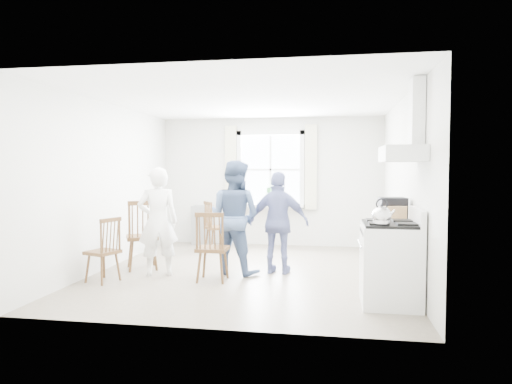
{
  "coord_description": "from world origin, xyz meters",
  "views": [
    {
      "loc": [
        1.22,
        -6.76,
        1.58
      ],
      "look_at": [
        0.08,
        0.2,
        1.21
      ],
      "focal_mm": 32.0,
      "sensor_mm": 36.0,
      "label": 1
    }
  ],
  "objects_px": {
    "windsor_chair_c": "(108,243)",
    "person_right": "(279,223)",
    "low_cabinet": "(389,255)",
    "windsor_chair_a": "(143,227)",
    "person_left": "(158,222)",
    "stereo_stack": "(393,209)",
    "gas_stove": "(390,263)",
    "windsor_chair_b": "(211,239)",
    "person_mid": "(234,217)"
  },
  "relations": [
    {
      "from": "low_cabinet",
      "to": "windsor_chair_b",
      "type": "distance_m",
      "value": 2.39
    },
    {
      "from": "stereo_stack",
      "to": "gas_stove",
      "type": "bearing_deg",
      "value": -98.47
    },
    {
      "from": "gas_stove",
      "to": "person_right",
      "type": "xyz_separation_m",
      "value": [
        -1.45,
        1.34,
        0.28
      ]
    },
    {
      "from": "windsor_chair_a",
      "to": "windsor_chair_c",
      "type": "bearing_deg",
      "value": -102.46
    },
    {
      "from": "windsor_chair_c",
      "to": "person_left",
      "type": "height_order",
      "value": "person_left"
    },
    {
      "from": "gas_stove",
      "to": "stereo_stack",
      "type": "xyz_separation_m",
      "value": [
        0.11,
        0.73,
        0.56
      ]
    },
    {
      "from": "windsor_chair_a",
      "to": "windsor_chair_b",
      "type": "relative_size",
      "value": 1.11
    },
    {
      "from": "person_left",
      "to": "person_mid",
      "type": "xyz_separation_m",
      "value": [
        1.08,
        0.33,
        0.05
      ]
    },
    {
      "from": "gas_stove",
      "to": "windsor_chair_b",
      "type": "height_order",
      "value": "gas_stove"
    },
    {
      "from": "windsor_chair_c",
      "to": "person_right",
      "type": "xyz_separation_m",
      "value": [
        2.27,
        0.94,
        0.21
      ]
    },
    {
      "from": "gas_stove",
      "to": "person_mid",
      "type": "relative_size",
      "value": 0.66
    },
    {
      "from": "gas_stove",
      "to": "stereo_stack",
      "type": "relative_size",
      "value": 3.15
    },
    {
      "from": "low_cabinet",
      "to": "stereo_stack",
      "type": "relative_size",
      "value": 2.53
    },
    {
      "from": "gas_stove",
      "to": "low_cabinet",
      "type": "xyz_separation_m",
      "value": [
        0.07,
        0.7,
        -0.03
      ]
    },
    {
      "from": "windsor_chair_c",
      "to": "person_left",
      "type": "relative_size",
      "value": 0.57
    },
    {
      "from": "windsor_chair_c",
      "to": "person_right",
      "type": "relative_size",
      "value": 0.59
    },
    {
      "from": "gas_stove",
      "to": "person_left",
      "type": "height_order",
      "value": "person_left"
    },
    {
      "from": "windsor_chair_a",
      "to": "windsor_chair_b",
      "type": "distance_m",
      "value": 1.35
    },
    {
      "from": "low_cabinet",
      "to": "person_mid",
      "type": "distance_m",
      "value": 2.28
    },
    {
      "from": "person_left",
      "to": "gas_stove",
      "type": "bearing_deg",
      "value": 141.84
    },
    {
      "from": "gas_stove",
      "to": "person_right",
      "type": "relative_size",
      "value": 0.73
    },
    {
      "from": "windsor_chair_a",
      "to": "windsor_chair_c",
      "type": "xyz_separation_m",
      "value": [
        -0.17,
        -0.78,
        -0.11
      ]
    },
    {
      "from": "windsor_chair_a",
      "to": "windsor_chair_c",
      "type": "distance_m",
      "value": 0.81
    },
    {
      "from": "low_cabinet",
      "to": "stereo_stack",
      "type": "xyz_separation_m",
      "value": [
        0.04,
        0.03,
        0.6
      ]
    },
    {
      "from": "low_cabinet",
      "to": "person_right",
      "type": "distance_m",
      "value": 1.68
    },
    {
      "from": "person_mid",
      "to": "windsor_chair_a",
      "type": "bearing_deg",
      "value": 20.45
    },
    {
      "from": "windsor_chair_a",
      "to": "person_left",
      "type": "relative_size",
      "value": 0.69
    },
    {
      "from": "low_cabinet",
      "to": "windsor_chair_b",
      "type": "height_order",
      "value": "windsor_chair_b"
    },
    {
      "from": "gas_stove",
      "to": "windsor_chair_b",
      "type": "bearing_deg",
      "value": 164.87
    },
    {
      "from": "windsor_chair_a",
      "to": "person_mid",
      "type": "bearing_deg",
      "value": 2.05
    },
    {
      "from": "windsor_chair_a",
      "to": "person_mid",
      "type": "height_order",
      "value": "person_mid"
    },
    {
      "from": "person_left",
      "to": "person_right",
      "type": "bearing_deg",
      "value": 171.68
    },
    {
      "from": "low_cabinet",
      "to": "windsor_chair_a",
      "type": "distance_m",
      "value": 3.65
    },
    {
      "from": "person_left",
      "to": "person_mid",
      "type": "distance_m",
      "value": 1.13
    },
    {
      "from": "stereo_stack",
      "to": "person_mid",
      "type": "height_order",
      "value": "person_mid"
    },
    {
      "from": "stereo_stack",
      "to": "windsor_chair_b",
      "type": "relative_size",
      "value": 0.36
    },
    {
      "from": "gas_stove",
      "to": "windsor_chair_b",
      "type": "relative_size",
      "value": 1.14
    },
    {
      "from": "low_cabinet",
      "to": "person_mid",
      "type": "bearing_deg",
      "value": 166.21
    },
    {
      "from": "windsor_chair_b",
      "to": "person_mid",
      "type": "relative_size",
      "value": 0.58
    },
    {
      "from": "stereo_stack",
      "to": "person_mid",
      "type": "xyz_separation_m",
      "value": [
        -2.22,
        0.51,
        -0.2
      ]
    },
    {
      "from": "gas_stove",
      "to": "windsor_chair_a",
      "type": "distance_m",
      "value": 3.74
    },
    {
      "from": "low_cabinet",
      "to": "person_mid",
      "type": "height_order",
      "value": "person_mid"
    },
    {
      "from": "windsor_chair_b",
      "to": "windsor_chair_c",
      "type": "height_order",
      "value": "windsor_chair_b"
    },
    {
      "from": "person_right",
      "to": "windsor_chair_a",
      "type": "bearing_deg",
      "value": 10.62
    },
    {
      "from": "windsor_chair_a",
      "to": "person_mid",
      "type": "xyz_separation_m",
      "value": [
        1.43,
        0.05,
        0.18
      ]
    },
    {
      "from": "stereo_stack",
      "to": "person_right",
      "type": "xyz_separation_m",
      "value": [
        -1.56,
        0.61,
        -0.28
      ]
    },
    {
      "from": "low_cabinet",
      "to": "person_left",
      "type": "bearing_deg",
      "value": 176.34
    },
    {
      "from": "windsor_chair_b",
      "to": "person_mid",
      "type": "height_order",
      "value": "person_mid"
    },
    {
      "from": "stereo_stack",
      "to": "windsor_chair_a",
      "type": "height_order",
      "value": "stereo_stack"
    },
    {
      "from": "stereo_stack",
      "to": "windsor_chair_b",
      "type": "bearing_deg",
      "value": -177.55
    }
  ]
}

